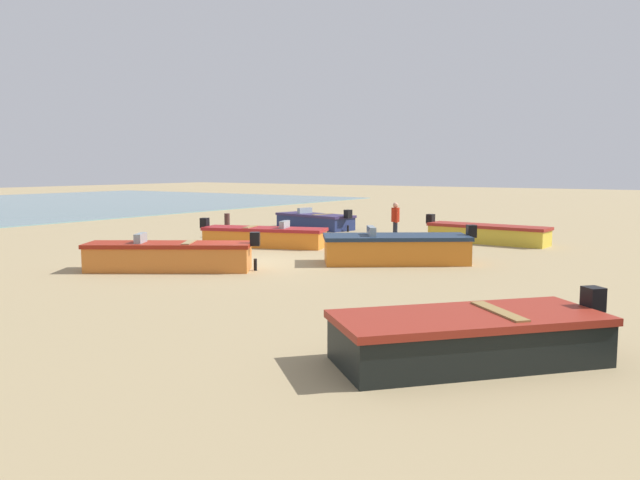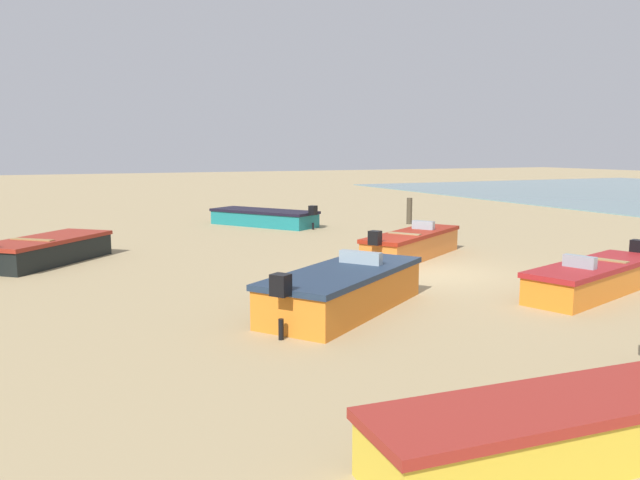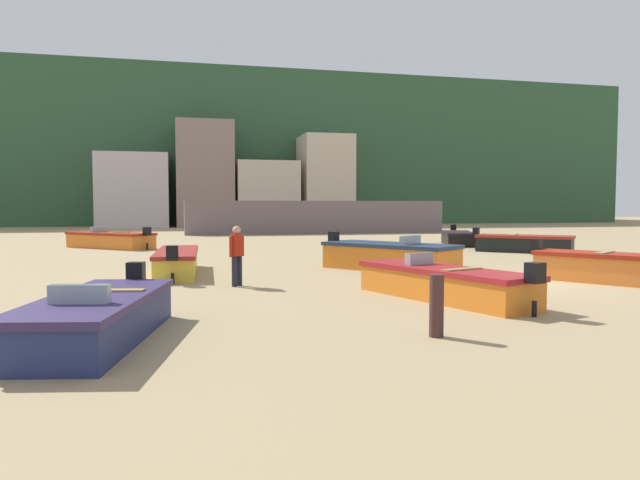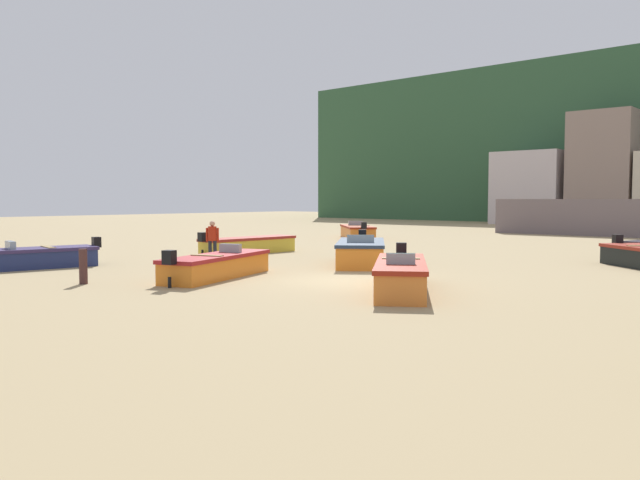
{
  "view_description": "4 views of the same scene",
  "coord_description": "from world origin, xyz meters",
  "views": [
    {
      "loc": [
        15.62,
        13.32,
        3.06
      ],
      "look_at": [
        0.73,
        3.33,
        1.03
      ],
      "focal_mm": 36.1,
      "sensor_mm": 36.0,
      "label": 1
    },
    {
      "loc": [
        -14.51,
        9.78,
        3.45
      ],
      "look_at": [
        -0.59,
        3.6,
        1.24
      ],
      "focal_mm": 35.21,
      "sensor_mm": 36.0,
      "label": 2
    },
    {
      "loc": [
        -9.69,
        -14.76,
        2.17
      ],
      "look_at": [
        -3.81,
        9.24,
        0.73
      ],
      "focal_mm": 33.4,
      "sensor_mm": 36.0,
      "label": 3
    },
    {
      "loc": [
        11.75,
        -15.07,
        2.48
      ],
      "look_at": [
        -2.72,
        1.62,
        1.05
      ],
      "focal_mm": 35.28,
      "sensor_mm": 36.0,
      "label": 4
    }
  ],
  "objects": [
    {
      "name": "boat_orange_0",
      "position": [
        2.39,
        -0.95,
        0.43
      ],
      "size": [
        3.77,
        4.8,
        1.15
      ],
      "rotation": [
        0.0,
        0.0,
        3.72
      ],
      "color": "orange",
      "rests_on": "ground"
    },
    {
      "name": "harbor_pier",
      "position": [
        1.0,
        30.0,
        1.25
      ],
      "size": [
        19.97,
        2.4,
        2.51
      ],
      "primitive_type": "cube",
      "color": "slate",
      "rests_on": "ground"
    },
    {
      "name": "townhouse_far_right",
      "position": [
        5.95,
        46.79,
        4.76
      ],
      "size": [
        5.19,
        5.59,
        9.51
      ],
      "primitive_type": "cube",
      "color": "beige",
      "rests_on": "ground"
    },
    {
      "name": "beach_walker_foreground",
      "position": [
        -8.08,
        1.17,
        0.95
      ],
      "size": [
        0.48,
        0.48,
        1.62
      ],
      "rotation": [
        0.0,
        0.0,
        3.84
      ],
      "color": "#1E222D",
      "rests_on": "ground"
    },
    {
      "name": "townhouse_far_left",
      "position": [
        -13.6,
        46.85,
        3.61
      ],
      "size": [
        6.8,
        5.71,
        7.23
      ],
      "primitive_type": "cube",
      "color": "beige",
      "rests_on": "ground"
    },
    {
      "name": "boat_orange_5",
      "position": [
        -12.85,
        16.98,
        0.41
      ],
      "size": [
        4.69,
        4.6,
        1.12
      ],
      "rotation": [
        0.0,
        0.0,
        0.8
      ],
      "color": "orange",
      "rests_on": "ground"
    },
    {
      "name": "headland_hill",
      "position": [
        0.0,
        66.0,
        8.57
      ],
      "size": [
        90.0,
        32.0,
        17.15
      ],
      "primitive_type": "cube",
      "color": "#2F5536",
      "rests_on": "ground"
    },
    {
      "name": "boat_yellow_6",
      "position": [
        -9.62,
        4.54,
        0.38
      ],
      "size": [
        1.49,
        5.19,
        1.07
      ],
      "rotation": [
        0.0,
        0.0,
        6.23
      ],
      "color": "gold",
      "rests_on": "ground"
    },
    {
      "name": "ground_plane",
      "position": [
        0.0,
        0.0,
        0.0
      ],
      "size": [
        160.0,
        160.0,
        0.0
      ],
      "primitive_type": "plane",
      "color": "tan"
    },
    {
      "name": "mooring_post_mid_beach",
      "position": [
        -5.51,
        -5.78,
        0.52
      ],
      "size": [
        0.24,
        0.24,
        1.04
      ],
      "primitive_type": "cylinder",
      "color": "#442826",
      "rests_on": "ground"
    },
    {
      "name": "townhouse_centre_right",
      "position": [
        -0.42,
        46.55,
        3.33
      ],
      "size": [
        6.31,
        5.09,
        6.67
      ],
      "primitive_type": "cube",
      "color": "beige",
      "rests_on": "ground"
    },
    {
      "name": "boat_navy_1",
      "position": [
        -10.9,
        -4.77,
        0.38
      ],
      "size": [
        2.36,
        4.66,
        1.05
      ],
      "rotation": [
        0.0,
        0.0,
        2.94
      ],
      "color": "navy",
      "rests_on": "ground"
    },
    {
      "name": "townhouse_centre",
      "position": [
        -6.67,
        47.49,
        5.28
      ],
      "size": [
        5.63,
        6.98,
        10.55
      ],
      "primitive_type": "cube",
      "color": "gray",
      "rests_on": "ground"
    },
    {
      "name": "boat_orange_4",
      "position": [
        -2.69,
        3.97,
        0.46
      ],
      "size": [
        4.1,
        4.75,
        1.22
      ],
      "rotation": [
        0.0,
        0.0,
        3.77
      ],
      "color": "orange",
      "rests_on": "ground"
    },
    {
      "name": "boat_black_7",
      "position": [
        5.36,
        15.0,
        0.38
      ],
      "size": [
        2.83,
        4.46,
        1.05
      ],
      "rotation": [
        0.0,
        0.0,
        2.79
      ],
      "color": "black",
      "rests_on": "ground"
    },
    {
      "name": "boat_black_8",
      "position": [
        6.12,
        9.78,
        0.4
      ],
      "size": [
        4.34,
        4.12,
        1.1
      ],
      "rotation": [
        0.0,
        0.0,
        3.99
      ],
      "color": "black",
      "rests_on": "ground"
    },
    {
      "name": "boat_orange_2",
      "position": [
        -3.69,
        -2.24,
        0.39
      ],
      "size": [
        2.76,
        5.04,
        1.06
      ],
      "rotation": [
        0.0,
        0.0,
        0.32
      ],
      "color": "orange",
      "rests_on": "ground"
    }
  ]
}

